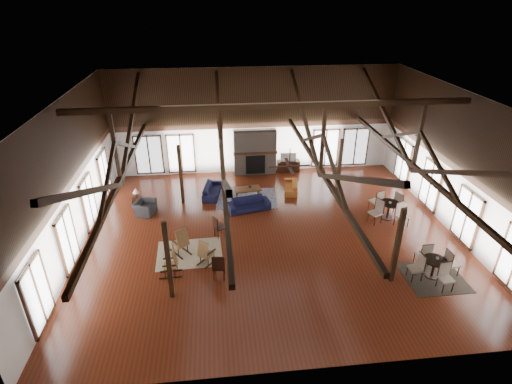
{
  "coord_description": "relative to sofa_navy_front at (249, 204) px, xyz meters",
  "views": [
    {
      "loc": [
        -2.25,
        -14.61,
        9.68
      ],
      "look_at": [
        -0.55,
        1.0,
        1.65
      ],
      "focal_mm": 28.0,
      "sensor_mm": 36.0,
      "label": 1
    }
  ],
  "objects": [
    {
      "name": "rug_dark",
      "position": [
        6.42,
        -5.89,
        -0.29
      ],
      "size": [
        2.18,
        1.98,
        0.01
      ],
      "primitive_type": "cube",
      "rotation": [
        0.0,
        0.0,
        0.01
      ],
      "color": "black",
      "rests_on": "floor"
    },
    {
      "name": "ceiling_fan",
      "position": [
        1.25,
        -3.35,
        3.44
      ],
      "size": [
        1.6,
        1.6,
        0.75
      ],
      "color": "black",
      "rests_on": "roof_truss"
    },
    {
      "name": "side_chair_b",
      "position": [
        -1.59,
        -5.09,
        0.33
      ],
      "size": [
        0.5,
        0.5,
        1.08
      ],
      "rotation": [
        0.0,
        0.0,
        -0.11
      ],
      "color": "black",
      "rests_on": "floor"
    },
    {
      "name": "wall_left",
      "position": [
        -7.25,
        -2.35,
        2.7
      ],
      "size": [
        0.02,
        14.0,
        6.0
      ],
      "primitive_type": "cube",
      "color": "white",
      "rests_on": "floor"
    },
    {
      "name": "vase",
      "position": [
        0.18,
        1.36,
        0.3
      ],
      "size": [
        0.2,
        0.2,
        0.17
      ],
      "primitive_type": "imported",
      "rotation": [
        0.0,
        0.0,
        -0.26
      ],
      "color": "#B2B2B2",
      "rests_on": "coffee_table"
    },
    {
      "name": "floor",
      "position": [
        0.75,
        -2.35,
        -0.3
      ],
      "size": [
        16.0,
        16.0,
        0.0
      ],
      "primitive_type": "plane",
      "color": "#5F2014",
      "rests_on": "ground"
    },
    {
      "name": "ceiling",
      "position": [
        0.75,
        -2.35,
        5.7
      ],
      "size": [
        16.0,
        14.0,
        0.02
      ],
      "primitive_type": "cube",
      "color": "black",
      "rests_on": "wall_back"
    },
    {
      "name": "cafe_table_near",
      "position": [
        6.38,
        -5.79,
        0.22
      ],
      "size": [
        2.02,
        2.02,
        1.04
      ],
      "rotation": [
        0.0,
        0.0,
        0.09
      ],
      "color": "black",
      "rests_on": "floor"
    },
    {
      "name": "wall_back",
      "position": [
        0.75,
        4.65,
        2.7
      ],
      "size": [
        16.0,
        0.02,
        6.0
      ],
      "primitive_type": "cube",
      "color": "white",
      "rests_on": "floor"
    },
    {
      "name": "cup_near",
      "position": [
        6.46,
        -5.77,
        0.5
      ],
      "size": [
        0.13,
        0.13,
        0.09
      ],
      "primitive_type": "imported",
      "rotation": [
        0.0,
        0.0,
        0.1
      ],
      "color": "#B2B2B2",
      "rests_on": "cafe_table_near"
    },
    {
      "name": "sofa_navy_front",
      "position": [
        0.0,
        0.0,
        0.0
      ],
      "size": [
        2.16,
        1.21,
        0.59
      ],
      "primitive_type": "imported",
      "rotation": [
        0.0,
        0.0,
        0.22
      ],
      "color": "black",
      "rests_on": "floor"
    },
    {
      "name": "rug_tan",
      "position": [
        -2.76,
        -3.36,
        -0.29
      ],
      "size": [
        2.7,
        2.16,
        0.01
      ],
      "primitive_type": "cube",
      "rotation": [
        0.0,
        0.0,
        0.04
      ],
      "color": "tan",
      "rests_on": "floor"
    },
    {
      "name": "post_grid",
      "position": [
        0.75,
        -2.35,
        1.23
      ],
      "size": [
        8.16,
        7.16,
        3.05
      ],
      "color": "black",
      "rests_on": "floor"
    },
    {
      "name": "sofa_navy_left",
      "position": [
        -1.77,
        1.77,
        -0.01
      ],
      "size": [
        2.04,
        1.08,
        0.57
      ],
      "primitive_type": "imported",
      "rotation": [
        0.0,
        0.0,
        1.4
      ],
      "color": "black",
      "rests_on": "floor"
    },
    {
      "name": "rug_navy",
      "position": [
        -0.03,
        1.18,
        -0.29
      ],
      "size": [
        3.18,
        2.46,
        0.01
      ],
      "primitive_type": "cube",
      "rotation": [
        0.0,
        0.0,
        -0.06
      ],
      "color": "#171C42",
      "rests_on": "floor"
    },
    {
      "name": "fireplace",
      "position": [
        0.75,
        4.32,
        0.99
      ],
      "size": [
        2.5,
        0.69,
        2.6
      ],
      "color": "#756859",
      "rests_on": "floor"
    },
    {
      "name": "cup_far",
      "position": [
        6.41,
        -1.56,
        0.57
      ],
      "size": [
        0.14,
        0.14,
        0.09
      ],
      "primitive_type": "imported",
      "rotation": [
        0.0,
        0.0,
        0.25
      ],
      "color": "#B2B2B2",
      "rests_on": "cafe_table_far"
    },
    {
      "name": "side_table_lamp",
      "position": [
        -5.43,
        0.74,
        0.12
      ],
      "size": [
        0.43,
        0.43,
        1.09
      ],
      "color": "black",
      "rests_on": "floor"
    },
    {
      "name": "roof_truss",
      "position": [
        0.75,
        -2.35,
        3.73
      ],
      "size": [
        15.6,
        14.07,
        3.14
      ],
      "color": "black",
      "rests_on": "wall_back"
    },
    {
      "name": "rocking_chair_b",
      "position": [
        -2.09,
        -4.11,
        0.21
      ],
      "size": [
        0.88,
        0.92,
        1.08
      ],
      "rotation": [
        0.0,
        0.0,
        -0.7
      ],
      "color": "olive",
      "rests_on": "floor"
    },
    {
      "name": "sofa_orange",
      "position": [
        2.41,
        1.81,
        -0.05
      ],
      "size": [
        1.78,
        0.92,
        0.5
      ],
      "primitive_type": "imported",
      "rotation": [
        0.0,
        0.0,
        -1.73
      ],
      "color": "#A2551F",
      "rests_on": "floor"
    },
    {
      "name": "side_chair_a",
      "position": [
        -1.57,
        -2.24,
        0.28
      ],
      "size": [
        0.56,
        0.56,
        0.99
      ],
      "rotation": [
        0.0,
        0.0,
        -1.11
      ],
      "color": "black",
      "rests_on": "floor"
    },
    {
      "name": "wall_right",
      "position": [
        8.75,
        -2.35,
        2.7
      ],
      "size": [
        0.02,
        14.0,
        6.0
      ],
      "primitive_type": "cube",
      "color": "white",
      "rests_on": "floor"
    },
    {
      "name": "tv_console",
      "position": [
        2.74,
        4.4,
        0.03
      ],
      "size": [
        1.3,
        0.49,
        0.65
      ],
      "primitive_type": "cube",
      "color": "black",
      "rests_on": "floor"
    },
    {
      "name": "armchair",
      "position": [
        -5.0,
        0.18,
        0.02
      ],
      "size": [
        1.19,
        1.11,
        0.64
      ],
      "primitive_type": "imported",
      "rotation": [
        0.0,
        0.0,
        1.27
      ],
      "color": "#272729",
      "rests_on": "floor"
    },
    {
      "name": "rocking_chair_a",
      "position": [
        -3.06,
        -3.34,
        0.27
      ],
      "size": [
        0.95,
        1.04,
        1.2
      ],
      "rotation": [
        0.0,
        0.0,
        0.65
      ],
      "color": "olive",
      "rests_on": "floor"
    },
    {
      "name": "television",
      "position": [
        2.71,
        4.4,
        0.62
      ],
      "size": [
        0.91,
        0.17,
        0.52
      ],
      "primitive_type": "imported",
      "rotation": [
        0.0,
        0.0,
        -0.05
      ],
      "color": "#B2B2B2",
      "rests_on": "tv_console"
    },
    {
      "name": "cafe_table_far",
      "position": [
        6.41,
        -1.5,
        0.27
      ],
      "size": [
        2.19,
        2.19,
        1.14
      ],
      "rotation": [
        0.0,
        0.0,
        0.41
      ],
      "color": "black",
      "rests_on": "floor"
    },
    {
      "name": "coffee_table",
      "position": [
        0.05,
        1.3,
        0.16
      ],
      "size": [
        1.42,
        0.86,
        0.51
      ],
      "rotation": [
        0.0,
        0.0,
        0.15
      ],
      "color": "brown",
      "rests_on": "floor"
    },
    {
      "name": "rocking_chair_c",
      "position": [
        -3.31,
        -4.64,
        0.21
      ],
      "size": [
        0.86,
        0.5,
        1.08
      ],
      "rotation": [
        0.0,
        0.0,
        1.61
      ],
      "color": "olive",
      "rests_on": "floor"
    },
    {
      "name": "wall_front",
      "position": [
        0.75,
        -9.35,
        2.7
      ],
      "size": [
        16.0,
        0.02,
        6.0
      ],
      "primitive_type": "cube",
      "color": "white",
      "rests_on": "floor"
    }
  ]
}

